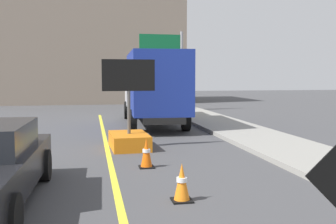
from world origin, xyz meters
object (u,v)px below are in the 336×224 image
Objects in this scene: traffic_cone_far_lane at (146,153)px; arrow_board_trailer at (129,133)px; box_truck at (154,86)px; highway_guide_sign at (170,57)px; traffic_cone_mid_lane at (182,183)px.

arrow_board_trailer is at bearing 93.57° from traffic_cone_far_lane.
highway_guide_sign reaches higher than box_truck.
highway_guide_sign is at bearing 73.58° from arrow_board_trailer.
arrow_board_trailer is at bearing -106.19° from box_truck.
highway_guide_sign is at bearing 76.92° from traffic_cone_far_lane.
arrow_board_trailer is at bearing -106.42° from highway_guide_sign.
traffic_cone_mid_lane is at bearing -96.26° from box_truck.
highway_guide_sign is (2.12, 7.10, 1.68)m from box_truck.
arrow_board_trailer reaches higher than traffic_cone_far_lane.
arrow_board_trailer is 5.41m from traffic_cone_mid_lane.
box_truck is 11.66× the size of traffic_cone_mid_lane.
arrow_board_trailer is 3.99× the size of traffic_cone_mid_lane.
highway_guide_sign reaches higher than arrow_board_trailer.
traffic_cone_far_lane is (-3.58, -15.42, -3.07)m from highway_guide_sign.
traffic_cone_far_lane is (0.17, -2.69, -0.13)m from arrow_board_trailer.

